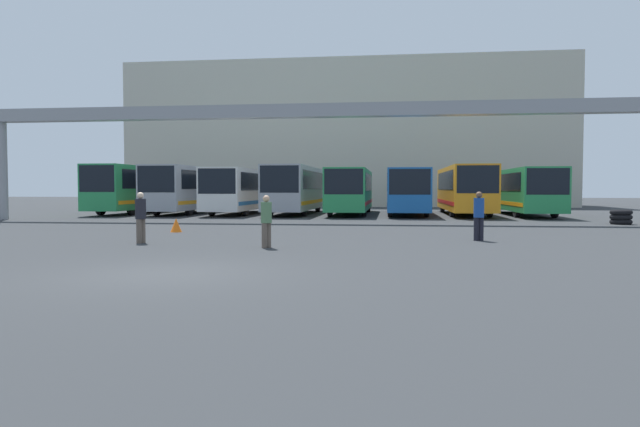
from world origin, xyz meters
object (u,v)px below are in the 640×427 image
object	(u,v)px
bus_slot_2	(241,188)
tire_stack	(621,217)
bus_slot_0	(137,187)
bus_slot_4	(351,189)
bus_slot_1	(191,187)
bus_slot_6	(464,187)
pedestrian_near_right	(479,215)
bus_slot_3	(296,187)
traffic_cone	(176,225)
bus_slot_7	(523,189)
pedestrian_far_center	(266,220)
pedestrian_near_left	(141,216)
bus_slot_5	(407,189)

from	to	relation	value
bus_slot_2	tire_stack	distance (m)	23.59
bus_slot_0	bus_slot_4	xyz separation A→B (m)	(15.33, 0.44, -0.16)
bus_slot_1	bus_slot_6	world-z (taller)	bus_slot_1
pedestrian_near_right	tire_stack	world-z (taller)	pedestrian_near_right
bus_slot_2	bus_slot_3	world-z (taller)	bus_slot_3
bus_slot_0	pedestrian_near_right	size ratio (longest dim) A/B	6.74
bus_slot_0	traffic_cone	world-z (taller)	bus_slot_0
bus_slot_7	tire_stack	bearing A→B (deg)	-74.70
pedestrian_far_center	pedestrian_near_left	world-z (taller)	pedestrian_near_left
bus_slot_2	bus_slot_7	distance (m)	19.17
bus_slot_0	bus_slot_4	bearing A→B (deg)	1.64
pedestrian_far_center	traffic_cone	size ratio (longest dim) A/B	2.79
bus_slot_2	tire_stack	xyz separation A→B (m)	(21.77, -8.98, -1.42)
traffic_cone	bus_slot_5	bearing A→B (deg)	59.97
bus_slot_2	bus_slot_4	size ratio (longest dim) A/B	0.92
bus_slot_6	pedestrian_far_center	world-z (taller)	bus_slot_6
bus_slot_4	bus_slot_5	xyz separation A→B (m)	(3.83, -0.18, -0.02)
bus_slot_1	bus_slot_3	world-z (taller)	bus_slot_1
bus_slot_5	tire_stack	distance (m)	13.93
bus_slot_4	pedestrian_near_left	xyz separation A→B (m)	(-5.33, -21.70, -0.87)
bus_slot_2	bus_slot_1	bearing A→B (deg)	172.66
bus_slot_0	bus_slot_4	distance (m)	15.33
bus_slot_4	pedestrian_far_center	size ratio (longest dim) A/B	7.69
bus_slot_5	tire_stack	size ratio (longest dim) A/B	11.34
bus_slot_3	bus_slot_5	xyz separation A→B (m)	(7.66, -0.04, -0.13)
pedestrian_far_center	bus_slot_1	bearing A→B (deg)	61.97
bus_slot_4	pedestrian_far_center	distance (m)	22.67
bus_slot_2	bus_slot_6	size ratio (longest dim) A/B	0.90
bus_slot_4	bus_slot_2	bearing A→B (deg)	-176.22
pedestrian_near_right	traffic_cone	distance (m)	11.93
traffic_cone	bus_slot_4	bearing A→B (deg)	70.83
bus_slot_1	pedestrian_near_right	distance (m)	26.00
bus_slot_6	pedestrian_near_right	distance (m)	19.68
bus_slot_4	bus_slot_7	bearing A→B (deg)	0.24
bus_slot_2	pedestrian_near_left	world-z (taller)	bus_slot_2
bus_slot_0	pedestrian_near_left	xyz separation A→B (m)	(10.00, -21.26, -1.03)
bus_slot_4	pedestrian_near_right	world-z (taller)	bus_slot_4
bus_slot_5	pedestrian_near_left	distance (m)	23.40
bus_slot_6	tire_stack	world-z (taller)	bus_slot_6
bus_slot_2	tire_stack	size ratio (longest dim) A/B	10.71
bus_slot_5	traffic_cone	bearing A→B (deg)	-120.03
bus_slot_6	bus_slot_7	distance (m)	3.83
bus_slot_7	tire_stack	xyz separation A→B (m)	(2.61, -9.53, -1.38)
bus_slot_7	bus_slot_2	bearing A→B (deg)	-178.34
bus_slot_2	bus_slot_3	distance (m)	3.85
bus_slot_7	pedestrian_far_center	world-z (taller)	bus_slot_7
bus_slot_2	pedestrian_near_left	distance (m)	21.34
pedestrian_far_center	bus_slot_5	bearing A→B (deg)	24.95
bus_slot_5	bus_slot_1	bearing A→B (deg)	179.37
bus_slot_7	pedestrian_near_left	world-z (taller)	bus_slot_7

